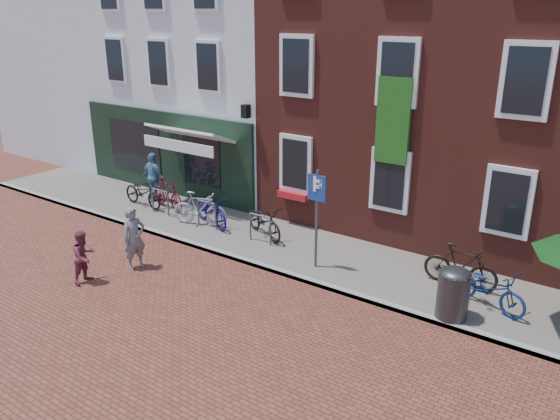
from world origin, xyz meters
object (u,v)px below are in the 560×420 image
Objects in this scene: parking_sign at (317,204)px; bicycle_1 at (167,194)px; cafe_person at (154,177)px; boy at (84,256)px; bicycle_4 at (265,221)px; bicycle_2 at (211,210)px; bicycle_0 at (143,192)px; bicycle_5 at (461,266)px; bicycle_3 at (200,209)px; woman at (134,238)px; bicycle_6 at (489,287)px; litter_bin at (454,290)px.

bicycle_1 is (-6.25, 0.91, -1.17)m from parking_sign.
boy is at bearing 124.02° from cafe_person.
boy is (-4.23, -3.76, -1.13)m from parking_sign.
cafe_person reaches higher than bicycle_1.
bicycle_1 is 0.97× the size of bicycle_4.
boy is 4.42m from bicycle_2.
bicycle_5 is at bearing -83.37° from bicycle_0.
bicycle_4 is at bearing 90.21° from bicycle_5.
woman is at bearing 171.71° from bicycle_3.
parking_sign is at bearing -87.30° from bicycle_4.
bicycle_6 is at bearing -69.91° from bicycle_4.
bicycle_5 is at bearing -67.31° from bicycle_2.
woman is 0.94× the size of bicycle_3.
bicycle_1 is (-2.02, 4.67, -0.04)m from boy.
cafe_person is 0.96× the size of bicycle_1.
bicycle_1 reaches higher than bicycle_4.
bicycle_3 is (2.74, -0.19, 0.05)m from bicycle_0.
bicycle_3 is 7.74m from bicycle_5.
cafe_person is 0.96× the size of bicycle_3.
bicycle_3 is (-0.15, 4.21, -0.04)m from boy.
bicycle_1 is (1.02, -0.37, -0.31)m from cafe_person.
litter_bin is 7.78m from woman.
litter_bin is 8.56m from boy.
parking_sign is 1.55× the size of woman.
bicycle_1 is at bearing -68.45° from bicycle_0.
bicycle_3 is at bearing 24.07° from woman.
bicycle_1 is 2.16m from bicycle_2.
bicycle_5 is (7.56, 4.80, -0.04)m from boy.
bicycle_6 is (8.53, -0.01, -0.05)m from bicycle_3.
woman is 0.94× the size of bicycle_5.
cafe_person is at bearing 55.43° from bicycle_3.
cafe_person is at bearing 24.80° from boy.
parking_sign is 7.25m from bicycle_0.
litter_bin is 0.68× the size of bicycle_0.
bicycle_4 is at bearing -11.00° from woman.
bicycle_6 is (8.25, -0.21, 0.00)m from bicycle_2.
boy reaches higher than bicycle_3.
bicycle_3 is 1.00× the size of bicycle_5.
parking_sign is at bearing 173.25° from litter_bin.
cafe_person reaches higher than bicycle_0.
bicycle_3 is 0.97× the size of bicycle_4.
bicycle_1 is (0.87, 0.27, 0.05)m from bicycle_0.
bicycle_4 is 6.43m from bicycle_6.
bicycle_6 is (8.00, 2.97, -0.25)m from woman.
cafe_person reaches higher than boy.
bicycle_6 is (8.38, 4.20, -0.09)m from boy.
bicycle_2 is (3.02, 0.01, 0.00)m from bicycle_0.
litter_bin is at bearing -60.59° from woman.
litter_bin is at bearing 168.59° from bicycle_6.
bicycle_3 is 2.16m from bicycle_4.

